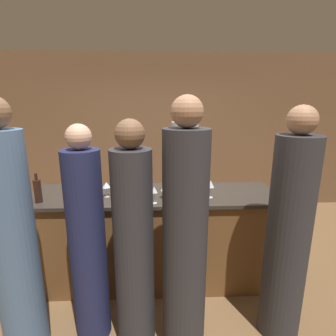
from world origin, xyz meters
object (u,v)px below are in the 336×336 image
(guest_4, at_px, (13,242))
(guest_0, at_px, (134,246))
(wine_bottle_2, at_px, (86,187))
(bartender, at_px, (184,184))
(guest_3, at_px, (185,241))
(guest_1, at_px, (87,244))
(guest_2, at_px, (288,236))
(wine_bottle_1, at_px, (38,191))
(wine_bottle_0, at_px, (121,180))

(guest_4, bearing_deg, guest_0, 2.63)
(guest_4, distance_m, wine_bottle_2, 0.81)
(bartender, relative_size, guest_3, 0.96)
(guest_4, bearing_deg, guest_1, 13.43)
(guest_0, bearing_deg, bartender, 70.31)
(guest_2, relative_size, wine_bottle_1, 6.73)
(guest_0, xyz_separation_m, guest_1, (-0.38, 0.08, -0.02))
(wine_bottle_2, bearing_deg, wine_bottle_0, 39.92)
(guest_4, bearing_deg, guest_3, -1.42)
(guest_1, distance_m, guest_3, 0.79)
(guest_4, relative_size, wine_bottle_1, 6.95)
(wine_bottle_0, bearing_deg, guest_2, -31.09)
(bartender, xyz_separation_m, guest_3, (-0.15, -1.58, 0.05))
(guest_2, distance_m, wine_bottle_0, 1.70)
(bartender, bearing_deg, guest_1, 57.23)
(guest_2, bearing_deg, guest_3, -172.49)
(guest_3, xyz_separation_m, wine_bottle_1, (-1.34, 0.65, 0.19))
(guest_0, xyz_separation_m, wine_bottle_1, (-0.95, 0.58, 0.27))
(guest_1, bearing_deg, wine_bottle_2, 103.92)
(bartender, relative_size, guest_1, 1.06)
(wine_bottle_1, relative_size, wine_bottle_2, 0.95)
(guest_2, height_order, guest_4, guest_4)
(bartender, xyz_separation_m, guest_0, (-0.54, -1.50, -0.02))
(wine_bottle_1, bearing_deg, guest_4, -83.65)
(guest_0, relative_size, guest_3, 0.92)
(guest_3, bearing_deg, wine_bottle_1, 154.23)
(wine_bottle_2, bearing_deg, bartender, 38.88)
(guest_3, relative_size, guest_4, 1.00)
(guest_2, xyz_separation_m, wine_bottle_0, (-1.44, 0.87, 0.22))
(bartender, relative_size, wine_bottle_2, 6.30)
(wine_bottle_2, bearing_deg, wine_bottle_1, -170.21)
(guest_0, xyz_separation_m, wine_bottle_2, (-0.52, 0.65, 0.27))
(guest_0, height_order, wine_bottle_0, guest_0)
(guest_4, height_order, wine_bottle_1, guest_4)
(guest_4, bearing_deg, wine_bottle_0, 54.65)
(guest_1, height_order, guest_2, guest_2)
(guest_1, xyz_separation_m, guest_2, (1.61, -0.04, 0.06))
(wine_bottle_1, xyz_separation_m, wine_bottle_2, (0.43, 0.07, 0.00))
(bartender, height_order, wine_bottle_0, bartender)
(guest_3, height_order, wine_bottle_0, guest_3)
(guest_3, distance_m, guest_4, 1.27)
(guest_1, xyz_separation_m, wine_bottle_0, (0.17, 0.83, 0.28))
(wine_bottle_0, distance_m, wine_bottle_1, 0.81)
(guest_0, bearing_deg, guest_2, 1.81)
(guest_1, relative_size, guest_4, 0.90)
(guest_2, distance_m, guest_4, 2.12)
(wine_bottle_0, bearing_deg, guest_4, -125.35)
(bartender, distance_m, guest_4, 2.10)
(guest_2, relative_size, guest_3, 0.97)
(guest_0, xyz_separation_m, guest_3, (0.39, -0.07, 0.07))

